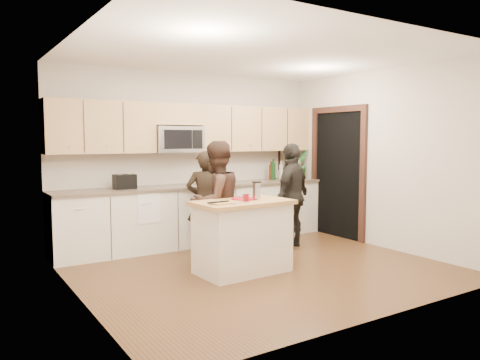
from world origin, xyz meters
TOP-DOWN VIEW (x-y plane):
  - floor at (0.00, 0.00)m, footprint 4.50×4.50m
  - room_shell at (0.00, 0.00)m, footprint 4.52×4.02m
  - back_cabinetry at (0.00, 1.69)m, footprint 4.50×0.66m
  - upper_cabinetry at (0.03, 1.83)m, footprint 4.50×0.33m
  - microwave at (-0.31, 1.80)m, footprint 0.76×0.41m
  - doorway at (2.23, 0.90)m, footprint 0.06×1.25m
  - framed_picture at (1.95, 1.98)m, footprint 0.30×0.03m
  - dish_towel at (-0.95, 1.50)m, footprint 0.34×0.60m
  - island at (-0.29, -0.05)m, footprint 1.23×0.76m
  - red_plate at (-0.21, 0.05)m, footprint 0.33×0.33m
  - box_grater at (-0.10, -0.08)m, footprint 0.09×0.06m
  - drink_glass at (-0.32, -0.18)m, footprint 0.07×0.07m
  - cutting_board at (-0.67, -0.20)m, footprint 0.26×0.19m
  - tongs at (-0.71, -0.17)m, footprint 0.29×0.04m
  - knife at (-0.51, -0.32)m, footprint 0.21×0.03m
  - toaster at (-1.20, 1.67)m, footprint 0.30×0.21m
  - bottle_cluster at (1.72, 1.71)m, footprint 0.71×0.29m
  - orchid at (2.10, 1.72)m, footprint 0.36×0.34m
  - woman_left at (-0.20, 1.11)m, footprint 0.64×0.56m
  - woman_center at (-0.36, 0.50)m, footprint 0.90×0.77m
  - woman_right at (1.08, 0.68)m, footprint 1.01×0.76m

SIDE VIEW (x-z plane):
  - floor at x=0.00m, z-range 0.00..0.00m
  - island at x=-0.29m, z-range 0.00..0.90m
  - back_cabinetry at x=0.00m, z-range 0.00..0.94m
  - woman_left at x=-0.20m, z-range 0.00..1.49m
  - woman_right at x=1.08m, z-range 0.00..1.59m
  - dish_towel at x=-0.95m, z-range 0.56..1.04m
  - woman_center at x=-0.36m, z-range 0.00..1.63m
  - red_plate at x=-0.21m, z-range 0.90..0.92m
  - cutting_board at x=-0.67m, z-range 0.90..0.92m
  - knife at x=-0.51m, z-range 0.92..0.93m
  - tongs at x=-0.71m, z-range 0.92..0.94m
  - drink_glass at x=-0.32m, z-range 0.90..1.00m
  - box_grater at x=-0.10m, z-range 0.92..1.13m
  - toaster at x=-1.20m, z-range 0.94..1.15m
  - bottle_cluster at x=1.72m, z-range 0.90..1.33m
  - doorway at x=2.23m, z-range 0.06..2.26m
  - orchid at x=2.10m, z-range 0.94..1.45m
  - framed_picture at x=1.95m, z-range 1.09..1.47m
  - microwave at x=-0.31m, z-range 1.45..1.85m
  - room_shell at x=0.00m, z-range 0.38..3.09m
  - upper_cabinetry at x=0.03m, z-range 1.47..2.22m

